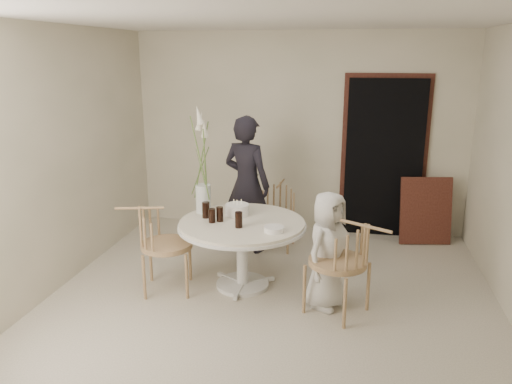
% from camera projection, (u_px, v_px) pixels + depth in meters
% --- Properties ---
extents(ground, '(4.50, 4.50, 0.00)m').
position_uv_depth(ground, '(271.00, 300.00, 5.05)').
color(ground, beige).
rests_on(ground, ground).
extents(room_shell, '(4.50, 4.50, 4.50)m').
position_uv_depth(room_shell, '(272.00, 141.00, 4.61)').
color(room_shell, silver).
rests_on(room_shell, ground).
extents(doorway, '(1.00, 0.10, 2.10)m').
position_uv_depth(doorway, '(384.00, 159.00, 6.62)').
color(doorway, black).
rests_on(doorway, ground).
extents(door_trim, '(1.12, 0.03, 2.22)m').
position_uv_depth(door_trim, '(384.00, 154.00, 6.64)').
color(door_trim, '#5D2C20').
rests_on(door_trim, ground).
extents(table, '(1.33, 1.33, 0.73)m').
position_uv_depth(table, '(242.00, 232.00, 5.18)').
color(table, silver).
rests_on(table, ground).
extents(picture_frame, '(0.68, 0.31, 0.87)m').
position_uv_depth(picture_frame, '(426.00, 211.00, 6.46)').
color(picture_frame, '#5D2C20').
rests_on(picture_frame, ground).
extents(chair_far, '(0.47, 0.51, 0.81)m').
position_uv_depth(chair_far, '(278.00, 206.00, 6.37)').
color(chair_far, tan).
rests_on(chair_far, ground).
extents(chair_right, '(0.71, 0.69, 0.95)m').
position_uv_depth(chair_right, '(351.00, 255.00, 4.57)').
color(chair_right, tan).
rests_on(chair_right, ground).
extents(chair_left, '(0.62, 0.59, 0.92)m').
position_uv_depth(chair_left, '(154.00, 236.00, 5.11)').
color(chair_left, tan).
rests_on(chair_left, ground).
extents(girl, '(0.72, 0.60, 1.70)m').
position_uv_depth(girl, '(247.00, 184.00, 6.14)').
color(girl, black).
rests_on(girl, ground).
extents(boy, '(0.61, 0.68, 1.16)m').
position_uv_depth(boy, '(328.00, 250.00, 4.78)').
color(boy, silver).
rests_on(boy, ground).
extents(birthday_cake, '(0.25, 0.25, 0.17)m').
position_uv_depth(birthday_cake, '(237.00, 210.00, 5.34)').
color(birthday_cake, white).
rests_on(birthday_cake, table).
extents(cola_tumbler_a, '(0.08, 0.08, 0.15)m').
position_uv_depth(cola_tumbler_a, '(212.00, 216.00, 5.10)').
color(cola_tumbler_a, black).
rests_on(cola_tumbler_a, table).
extents(cola_tumbler_b, '(0.08, 0.08, 0.16)m').
position_uv_depth(cola_tumbler_b, '(239.00, 220.00, 4.95)').
color(cola_tumbler_b, black).
rests_on(cola_tumbler_b, table).
extents(cola_tumbler_c, '(0.10, 0.10, 0.17)m').
position_uv_depth(cola_tumbler_c, '(206.00, 210.00, 5.25)').
color(cola_tumbler_c, black).
rests_on(cola_tumbler_c, table).
extents(cola_tumbler_d, '(0.08, 0.08, 0.15)m').
position_uv_depth(cola_tumbler_d, '(220.00, 214.00, 5.13)').
color(cola_tumbler_d, black).
rests_on(cola_tumbler_d, table).
extents(plate_stack, '(0.23, 0.23, 0.05)m').
position_uv_depth(plate_stack, '(274.00, 229.00, 4.85)').
color(plate_stack, white).
rests_on(plate_stack, table).
extents(flower_vase, '(0.17, 0.17, 1.16)m').
position_uv_depth(flower_vase, '(203.00, 176.00, 5.34)').
color(flower_vase, silver).
rests_on(flower_vase, table).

